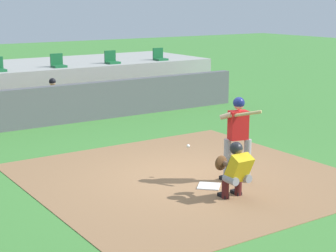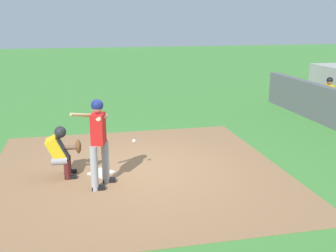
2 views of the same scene
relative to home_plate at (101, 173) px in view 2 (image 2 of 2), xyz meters
The scene contains 6 objects.
ground_plane 0.80m from the home_plate, 90.00° to the left, with size 80.00×80.00×0.00m, color #428438.
dirt_infield 0.80m from the home_plate, 90.00° to the left, with size 6.40×6.40×0.01m, color #936B47.
home_plate is the anchor object (origin of this frame).
batter_at_plate 1.23m from the home_plate, ahead, with size 0.62×0.84×1.80m.
catcher_crouched 0.99m from the home_plate, 90.32° to the right, with size 0.48×1.90×1.13m.
dugout_player_0 9.18m from the home_plate, 117.14° to the left, with size 0.49×0.70×1.30m.
Camera 2 is at (8.33, -1.13, 3.29)m, focal length 42.81 mm.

